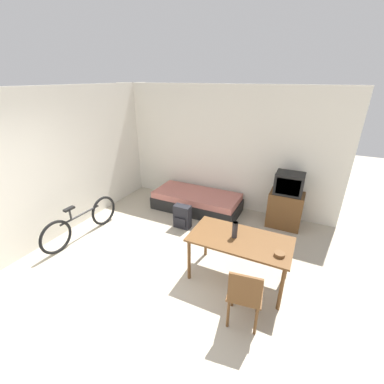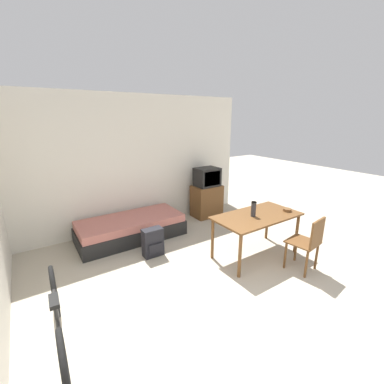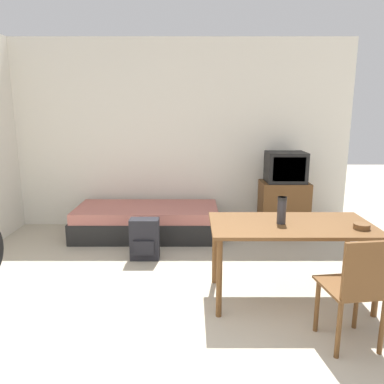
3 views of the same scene
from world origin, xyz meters
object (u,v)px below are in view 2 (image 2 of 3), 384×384
object	(u,v)px
dining_table	(257,220)
backpack	(153,242)
mate_bowl	(287,210)
wooden_chair	(309,241)
tv	(207,194)
daybed	(131,228)
bicycle	(58,321)
thermos_flask	(254,208)

from	to	relation	value
dining_table	backpack	bearing A→B (deg)	146.96
mate_bowl	dining_table	bearing A→B (deg)	164.60
wooden_chair	backpack	xyz separation A→B (m)	(-1.73, 1.69, -0.26)
tv	wooden_chair	bearing A→B (deg)	-92.44
daybed	tv	distance (m)	1.94
wooden_chair	bicycle	size ratio (longest dim) A/B	0.51
dining_table	wooden_chair	xyz separation A→B (m)	(0.29, -0.76, -0.15)
thermos_flask	wooden_chair	bearing A→B (deg)	-63.48
bicycle	mate_bowl	bearing A→B (deg)	0.69
bicycle	backpack	world-z (taller)	bicycle
dining_table	tv	bearing A→B (deg)	78.02
backpack	wooden_chair	bearing A→B (deg)	-44.43
backpack	thermos_flask	bearing A→B (deg)	-34.64
tv	mate_bowl	world-z (taller)	tv
daybed	tv	size ratio (longest dim) A/B	1.72
bicycle	thermos_flask	distance (m)	2.96
tv	bicycle	world-z (taller)	tv
wooden_chair	dining_table	bearing A→B (deg)	110.94
tv	backpack	xyz separation A→B (m)	(-1.84, -0.97, -0.30)
daybed	mate_bowl	distance (m)	2.87
tv	dining_table	distance (m)	1.95
daybed	thermos_flask	distance (m)	2.35
daybed	tv	xyz separation A→B (m)	(1.91, 0.14, 0.33)
thermos_flask	mate_bowl	world-z (taller)	thermos_flask
mate_bowl	bicycle	bearing A→B (deg)	-179.31
tv	thermos_flask	world-z (taller)	tv
daybed	wooden_chair	size ratio (longest dim) A/B	2.28
dining_table	thermos_flask	distance (m)	0.23
dining_table	mate_bowl	xyz separation A→B (m)	(0.56, -0.15, 0.10)
wooden_chair	mate_bowl	xyz separation A→B (m)	(0.27, 0.60, 0.25)
thermos_flask	backpack	distance (m)	1.75
dining_table	thermos_flask	bearing A→B (deg)	177.34
backpack	dining_table	bearing A→B (deg)	-33.04
mate_bowl	tv	bearing A→B (deg)	94.33
wooden_chair	backpack	distance (m)	2.43
thermos_flask	backpack	world-z (taller)	thermos_flask
dining_table	bicycle	xyz separation A→B (m)	(-2.99, -0.20, -0.33)
daybed	thermos_flask	world-z (taller)	thermos_flask
backpack	daybed	bearing A→B (deg)	94.53
dining_table	backpack	xyz separation A→B (m)	(-1.44, 0.93, -0.41)
dining_table	backpack	world-z (taller)	dining_table
daybed	bicycle	bearing A→B (deg)	-127.20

